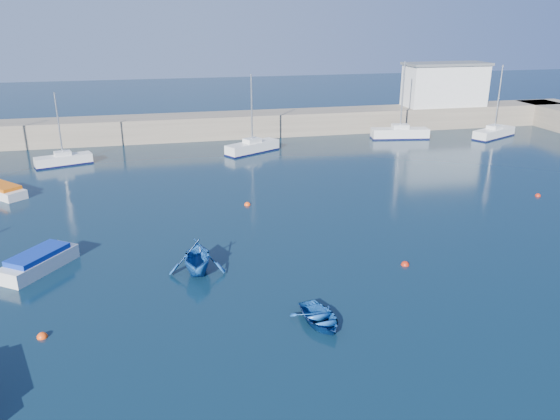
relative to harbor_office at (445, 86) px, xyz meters
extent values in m
plane|color=#0B2233|center=(-30.00, -46.00, -5.10)|extent=(220.00, 220.00, 0.00)
cube|color=#7B705E|center=(-30.00, 0.00, -3.80)|extent=(96.00, 4.50, 2.60)
cube|color=silver|center=(0.00, 0.00, 0.00)|extent=(10.00, 4.00, 5.00)
cube|color=silver|center=(-44.39, -9.56, -4.63)|extent=(5.29, 3.01, 0.95)
cylinder|color=#B7BABC|center=(-44.39, -9.56, -1.22)|extent=(0.14, 0.14, 5.87)
cube|color=silver|center=(-26.07, -8.59, -4.57)|extent=(6.02, 4.44, 1.06)
cylinder|color=#B7BABC|center=(-26.07, -8.59, -0.60)|extent=(0.16, 0.16, 6.88)
cube|color=silver|center=(-8.30, -5.63, -4.52)|extent=(6.69, 2.80, 1.15)
cylinder|color=#B7BABC|center=(-8.30, -5.63, -0.22)|extent=(0.17, 0.17, 7.45)
cube|color=silver|center=(2.57, -7.65, -4.59)|extent=(6.37, 4.39, 1.03)
cylinder|color=#B7BABC|center=(2.57, -7.65, -0.47)|extent=(0.15, 0.15, 7.20)
cube|color=silver|center=(-42.55, -33.15, -4.69)|extent=(3.93, 4.63, 0.81)
cube|color=navy|center=(-42.55, -33.15, -4.14)|extent=(3.21, 3.66, 0.30)
cube|color=silver|center=(-47.83, -18.28, -4.76)|extent=(4.25, 4.47, 0.69)
cube|color=#DB5E0C|center=(-47.83, -18.28, -4.29)|extent=(3.43, 3.57, 0.26)
imported|color=#164B97|center=(-28.95, -42.05, -4.79)|extent=(2.62, 3.32, 0.62)
imported|color=#164B97|center=(-33.98, -35.40, -4.15)|extent=(3.50, 3.94, 1.89)
sphere|color=#FF460D|center=(-41.25, -40.37, -5.10)|extent=(0.47, 0.47, 0.47)
sphere|color=#B2200D|center=(-22.37, -37.13, -5.10)|extent=(0.47, 0.47, 0.47)
sphere|color=#FF460D|center=(-29.38, -24.84, -5.10)|extent=(0.48, 0.48, 0.48)
sphere|color=#B2200D|center=(-6.71, -27.83, -5.10)|extent=(0.44, 0.44, 0.44)
camera|label=1|loc=(-35.65, -63.01, 8.36)|focal=35.00mm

